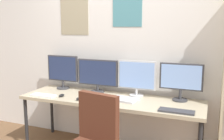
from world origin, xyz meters
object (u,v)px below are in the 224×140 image
at_px(monitor_center_left, 98,74).
at_px(mouse_left_side, 79,99).
at_px(monitor_far_left, 63,70).
at_px(monitor_far_right, 181,79).
at_px(keyboard_right, 176,111).
at_px(mouse_right_side, 62,95).
at_px(monitor_center_right, 137,77).
at_px(keyboard_center, 103,102).
at_px(laptop_closed, 124,99).
at_px(desk, 111,102).
at_px(keyboard_left, 43,95).

bearing_deg(monitor_center_left, mouse_left_side, -97.30).
relative_size(monitor_far_left, monitor_far_right, 0.94).
xyz_separation_m(keyboard_right, mouse_left_side, (-1.17, 0.01, 0.01)).
xyz_separation_m(monitor_far_left, mouse_right_side, (0.21, -0.38, -0.25)).
relative_size(monitor_center_right, keyboard_right, 1.33).
xyz_separation_m(keyboard_center, mouse_left_side, (-0.33, 0.01, 0.01)).
distance_m(keyboard_right, laptop_closed, 0.68).
relative_size(desk, monitor_center_left, 3.95).
height_order(mouse_left_side, mouse_right_side, same).
bearing_deg(monitor_center_left, keyboard_right, -21.66).
relative_size(monitor_center_right, keyboard_center, 1.44).
distance_m(monitor_center_left, keyboard_left, 0.76).
distance_m(monitor_center_left, mouse_left_side, 0.49).
relative_size(monitor_far_right, keyboard_center, 1.49).
height_order(monitor_center_left, keyboard_left, monitor_center_left).
height_order(mouse_right_side, laptop_closed, mouse_right_side).
distance_m(monitor_center_right, keyboard_right, 0.76).
xyz_separation_m(keyboard_center, laptop_closed, (0.19, 0.20, 0.00)).
xyz_separation_m(monitor_center_left, monitor_center_right, (0.55, -0.00, 0.00)).
bearing_deg(mouse_left_side, keyboard_center, -2.48).
height_order(keyboard_center, laptop_closed, laptop_closed).
bearing_deg(monitor_far_right, monitor_center_right, 180.00).
relative_size(keyboard_center, keyboard_right, 0.92).
height_order(monitor_center_left, keyboard_center, monitor_center_left).
bearing_deg(keyboard_center, desk, 90.00).
bearing_deg(keyboard_right, monitor_far_right, 92.35).
bearing_deg(laptop_closed, monitor_center_right, 81.09).
distance_m(monitor_center_right, mouse_right_side, 0.99).
bearing_deg(keyboard_center, keyboard_right, 0.00).
distance_m(keyboard_center, mouse_left_side, 0.33).
xyz_separation_m(monitor_far_left, keyboard_center, (0.82, -0.44, -0.26)).
distance_m(monitor_far_right, mouse_left_side, 1.25).
xyz_separation_m(keyboard_left, keyboard_center, (0.84, 0.00, 0.00)).
xyz_separation_m(monitor_center_left, monitor_far_right, (1.10, -0.00, 0.02)).
distance_m(keyboard_right, mouse_right_side, 1.45).
bearing_deg(keyboard_right, keyboard_center, 180.00).
bearing_deg(desk, monitor_center_left, 142.22).
bearing_deg(monitor_center_right, laptop_closed, -108.79).
xyz_separation_m(monitor_far_right, laptop_closed, (-0.63, -0.24, -0.25)).
bearing_deg(monitor_far_left, keyboard_center, -28.29).
bearing_deg(keyboard_right, mouse_left_side, 179.30).
height_order(monitor_far_right, keyboard_center, monitor_far_right).
relative_size(monitor_center_left, mouse_right_side, 6.03).
xyz_separation_m(monitor_far_right, keyboard_left, (-1.66, -0.44, -0.25)).
bearing_deg(desk, laptop_closed, -7.65).
xyz_separation_m(keyboard_left, laptop_closed, (1.03, 0.20, 0.00)).
relative_size(monitor_far_right, mouse_right_side, 5.31).
distance_m(monitor_far_right, mouse_right_side, 1.50).
bearing_deg(mouse_right_side, keyboard_right, -2.47).
bearing_deg(desk, monitor_far_right, 14.48).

